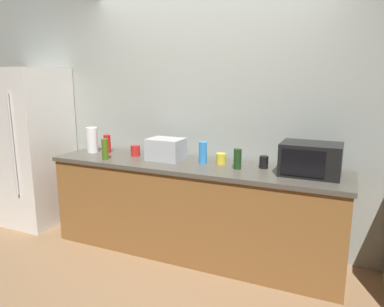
% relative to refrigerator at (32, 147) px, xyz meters
% --- Properties ---
extents(ground_plane, '(8.00, 8.00, 0.00)m').
position_rel_refrigerator_xyz_m(ground_plane, '(2.05, -0.40, -0.90)').
color(ground_plane, '#93704C').
extents(back_wall, '(6.40, 0.10, 2.70)m').
position_rel_refrigerator_xyz_m(back_wall, '(2.05, 0.41, 0.45)').
color(back_wall, '#9EA399').
rests_on(back_wall, ground_plane).
extents(counter_run, '(2.84, 0.64, 0.90)m').
position_rel_refrigerator_xyz_m(counter_run, '(2.05, 0.00, -0.45)').
color(counter_run, brown).
rests_on(counter_run, ground_plane).
extents(refrigerator, '(0.72, 0.73, 1.80)m').
position_rel_refrigerator_xyz_m(refrigerator, '(0.00, 0.00, 0.00)').
color(refrigerator, white).
rests_on(refrigerator, ground_plane).
extents(microwave, '(0.48, 0.35, 0.27)m').
position_rel_refrigerator_xyz_m(microwave, '(3.10, 0.05, 0.13)').
color(microwave, black).
rests_on(microwave, counter_run).
extents(toaster_oven, '(0.34, 0.26, 0.21)m').
position_rel_refrigerator_xyz_m(toaster_oven, '(1.74, 0.06, 0.10)').
color(toaster_oven, '#B7BABF').
rests_on(toaster_oven, counter_run).
extents(paper_towel_roll, '(0.12, 0.12, 0.27)m').
position_rel_refrigerator_xyz_m(paper_towel_roll, '(0.85, 0.05, 0.13)').
color(paper_towel_roll, white).
rests_on(paper_towel_roll, counter_run).
extents(bottle_olive_oil, '(0.06, 0.06, 0.21)m').
position_rel_refrigerator_xyz_m(bottle_olive_oil, '(1.19, -0.18, 0.10)').
color(bottle_olive_oil, '#4C6B19').
rests_on(bottle_olive_oil, counter_run).
extents(bottle_wine, '(0.07, 0.07, 0.18)m').
position_rel_refrigerator_xyz_m(bottle_wine, '(2.49, -0.00, 0.09)').
color(bottle_wine, '#1E3F19').
rests_on(bottle_wine, counter_run).
extents(bottle_hot_sauce, '(0.07, 0.07, 0.19)m').
position_rel_refrigerator_xyz_m(bottle_hot_sauce, '(1.00, 0.10, 0.10)').
color(bottle_hot_sauce, red).
rests_on(bottle_hot_sauce, counter_run).
extents(bottle_spray_cleaner, '(0.08, 0.08, 0.20)m').
position_rel_refrigerator_xyz_m(bottle_spray_cleaner, '(2.13, 0.08, 0.10)').
color(bottle_spray_cleaner, '#338CE5').
rests_on(bottle_spray_cleaner, counter_run).
extents(mug_yellow, '(0.09, 0.09, 0.10)m').
position_rel_refrigerator_xyz_m(mug_yellow, '(2.30, 0.11, 0.05)').
color(mug_yellow, yellow).
rests_on(mug_yellow, counter_run).
extents(mug_red, '(0.10, 0.10, 0.11)m').
position_rel_refrigerator_xyz_m(mug_red, '(1.37, 0.08, 0.05)').
color(mug_red, red).
rests_on(mug_red, counter_run).
extents(mug_black, '(0.08, 0.08, 0.11)m').
position_rel_refrigerator_xyz_m(mug_black, '(2.70, 0.12, 0.05)').
color(mug_black, black).
rests_on(mug_black, counter_run).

